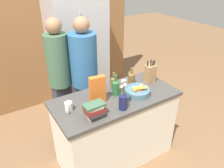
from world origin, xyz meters
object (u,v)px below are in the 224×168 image
coffee_mug (69,107)px  bottle_vinegar (131,78)px  knife_block (150,74)px  person_in_blue (85,74)px  refrigerator (78,49)px  cereal_box (97,90)px  fruit_bowl (138,91)px  flower_vase (123,99)px  bottle_oil (99,87)px  person_at_sink (60,74)px  bottle_water (116,87)px  bottle_wine (114,82)px  book_stack (94,110)px

coffee_mug → bottle_vinegar: bottle_vinegar is taller
knife_block → person_in_blue: person_in_blue is taller
refrigerator → cereal_box: 1.46m
fruit_bowl → flower_vase: flower_vase is taller
bottle_oil → person_at_sink: 0.66m
flower_vase → person_in_blue: size_ratio=0.20×
cereal_box → bottle_water: size_ratio=1.20×
coffee_mug → bottle_wine: bearing=13.0°
refrigerator → bottle_vinegar: size_ratio=8.88×
bottle_wine → cereal_box: bearing=-152.1°
knife_block → bottle_wine: (-0.46, 0.10, -0.03)m
bottle_vinegar → person_at_sink: person_at_sink is taller
coffee_mug → bottle_wine: size_ratio=0.54×
bottle_vinegar → bottle_water: (-0.29, -0.09, 0.01)m
fruit_bowl → bottle_water: bottle_water is taller
coffee_mug → book_stack: book_stack is taller
knife_block → flower_vase: (-0.60, -0.29, -0.00)m
bottle_vinegar → bottle_wine: size_ratio=1.08×
bottle_oil → bottle_water: (0.14, -0.12, 0.01)m
bottle_oil → person_at_sink: person_at_sink is taller
book_stack → bottle_wine: (0.44, 0.35, 0.01)m
refrigerator → bottle_water: bearing=-97.1°
knife_block → fruit_bowl: bearing=-153.9°
flower_vase → bottle_vinegar: bearing=43.9°
flower_vase → book_stack: bearing=172.0°
bottle_vinegar → person_in_blue: bearing=128.5°
fruit_bowl → bottle_water: size_ratio=1.15×
fruit_bowl → knife_block: (0.30, 0.15, 0.07)m
bottle_wine → bottle_water: (-0.06, -0.13, 0.02)m
cereal_box → coffee_mug: size_ratio=2.72×
knife_block → bottle_water: 0.52m
fruit_bowl → person_at_sink: bearing=124.8°
fruit_bowl → person_in_blue: bearing=114.6°
book_stack → bottle_water: bottle_water is taller
bottle_oil → bottle_vinegar: bearing=-3.9°
knife_block → flower_vase: 0.67m
person_at_sink → person_in_blue: 0.32m
person_at_sink → bottle_water: bearing=-70.9°
book_stack → bottle_wine: bearing=38.5°
knife_block → coffee_mug: 1.08m
knife_block → bottle_vinegar: (-0.23, 0.06, -0.03)m
knife_block → bottle_wine: 0.47m
fruit_bowl → bottle_vinegar: bottle_vinegar is taller
bottle_oil → bottle_water: bearing=-41.8°
fruit_bowl → bottle_oil: (-0.35, 0.24, 0.04)m
cereal_box → bottle_water: 0.25m
bottle_wine → bottle_water: 0.15m
knife_block → cereal_box: bearing=-175.6°
flower_vase → book_stack: size_ratio=1.66×
book_stack → person_in_blue: size_ratio=0.12×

